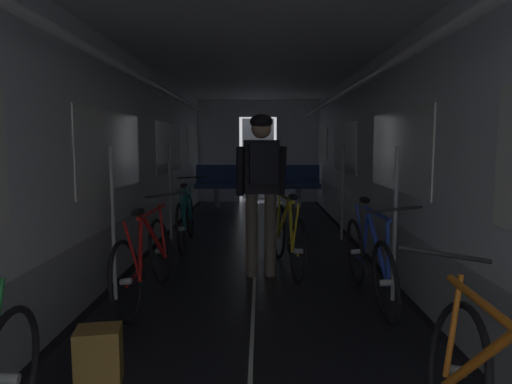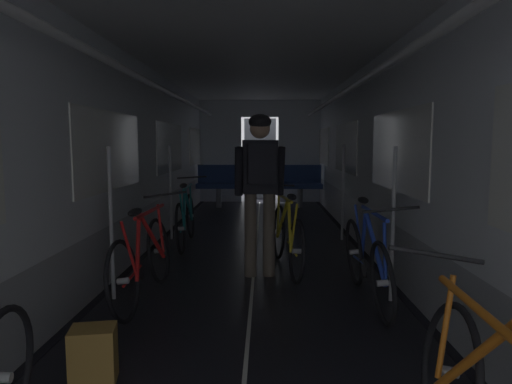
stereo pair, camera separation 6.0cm
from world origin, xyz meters
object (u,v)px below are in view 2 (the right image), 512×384
object	(u,v)px
bench_seat_far_left	(219,182)
bicycle_teal	(186,218)
bicycle_red	(143,259)
bicycle_yellow_in_aisle	(287,236)
backpack_on_floor	(93,355)
bicycle_blue	(367,260)
person_cyclist_aisle	(260,177)
bench_seat_far_right	(300,182)

from	to	relation	value
bench_seat_far_left	bicycle_teal	size ratio (longest dim) A/B	0.58
bicycle_red	bicycle_yellow_in_aisle	size ratio (longest dim) A/B	1.01
bicycle_teal	backpack_on_floor	distance (m)	3.64
bicycle_blue	bicycle_red	bearing A→B (deg)	-180.00
bench_seat_far_left	person_cyclist_aisle	world-z (taller)	person_cyclist_aisle
bench_seat_far_left	bicycle_yellow_in_aisle	distance (m)	5.15
bench_seat_far_left	bicycle_blue	distance (m)	6.30
bench_seat_far_right	bicycle_teal	bearing A→B (deg)	-116.30
bicycle_blue	person_cyclist_aisle	distance (m)	1.41
bench_seat_far_right	bicycle_red	distance (m)	6.28
bicycle_red	person_cyclist_aisle	world-z (taller)	person_cyclist_aisle
bench_seat_far_left	bench_seat_far_right	bearing A→B (deg)	0.00
bicycle_blue	bicycle_red	world-z (taller)	bicycle_red
bicycle_blue	bicycle_teal	xyz separation A→B (m)	(-2.02, 2.20, 0.00)
bench_seat_far_left	backpack_on_floor	distance (m)	7.44
bicycle_red	bicycle_teal	world-z (taller)	bicycle_red
bicycle_teal	backpack_on_floor	bearing A→B (deg)	-88.76
bicycle_blue	bicycle_yellow_in_aisle	distance (m)	1.21
bench_seat_far_right	bicycle_red	world-z (taller)	bicycle_red
bicycle_teal	person_cyclist_aisle	world-z (taller)	person_cyclist_aisle
bicycle_blue	bicycle_teal	bearing A→B (deg)	132.57
bench_seat_far_right	bicycle_teal	size ratio (longest dim) A/B	0.58
person_cyclist_aisle	backpack_on_floor	size ratio (longest dim) A/B	5.09
bench_seat_far_left	bicycle_blue	bearing A→B (deg)	-72.03
bench_seat_far_left	bench_seat_far_right	xyz separation A→B (m)	(1.80, 0.00, 0.00)
bicycle_red	backpack_on_floor	size ratio (longest dim) A/B	4.98
bicycle_yellow_in_aisle	backpack_on_floor	bearing A→B (deg)	-117.47
bench_seat_far_left	bicycle_yellow_in_aisle	bearing A→B (deg)	-75.67
bench_seat_far_right	bicycle_red	bearing A→B (deg)	-107.39
bicycle_blue	backpack_on_floor	distance (m)	2.42
bicycle_blue	bicycle_yellow_in_aisle	xyz separation A→B (m)	(-0.67, 1.01, 0.00)
person_cyclist_aisle	bicycle_yellow_in_aisle	world-z (taller)	person_cyclist_aisle
person_cyclist_aisle	backpack_on_floor	bearing A→B (deg)	-114.02
bicycle_teal	person_cyclist_aisle	distance (m)	1.92
bench_seat_far_right	bicycle_yellow_in_aisle	xyz separation A→B (m)	(-0.53, -4.98, -0.18)
bicycle_blue	bench_seat_far_right	bearing A→B (deg)	91.38
bicycle_blue	person_cyclist_aisle	bearing A→B (deg)	142.33
bench_seat_far_left	bench_seat_far_right	size ratio (longest dim) A/B	1.00
bicycle_yellow_in_aisle	bicycle_blue	bearing A→B (deg)	-56.41
bicycle_teal	bench_seat_far_left	bearing A→B (deg)	88.86
bench_seat_far_left	bicycle_yellow_in_aisle	xyz separation A→B (m)	(1.27, -4.98, -0.18)
bicycle_red	bench_seat_far_left	bearing A→B (deg)	89.26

